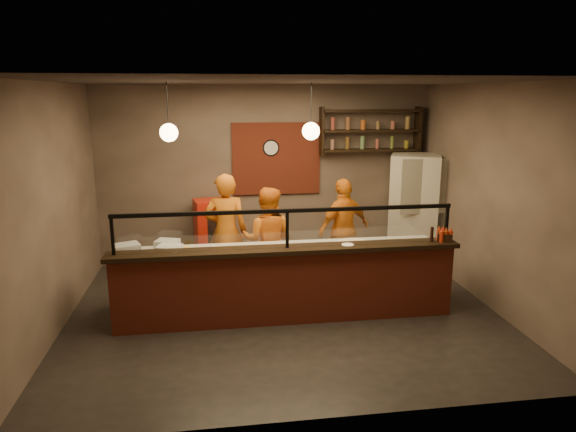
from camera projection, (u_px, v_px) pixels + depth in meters
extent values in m
plane|color=black|center=(284.00, 312.00, 7.34)|extent=(6.00, 6.00, 0.00)
plane|color=#362D29|center=(284.00, 82.00, 6.60)|extent=(6.00, 6.00, 0.00)
plane|color=#786458|center=(265.00, 175.00, 9.38)|extent=(6.00, 0.00, 6.00)
plane|color=#786458|center=(52.00, 210.00, 6.55)|extent=(0.00, 5.00, 5.00)
plane|color=#786458|center=(490.00, 197.00, 7.39)|extent=(0.00, 5.00, 5.00)
plane|color=#786458|center=(322.00, 261.00, 4.56)|extent=(6.00, 0.00, 6.00)
cube|color=#983621|center=(276.00, 159.00, 9.31)|extent=(1.60, 0.04, 1.30)
cube|color=#983621|center=(287.00, 287.00, 6.94)|extent=(4.60, 0.25, 1.00)
cube|color=black|center=(287.00, 250.00, 6.81)|extent=(4.70, 0.37, 0.06)
cube|color=gray|center=(282.00, 279.00, 7.43)|extent=(4.60, 0.75, 0.85)
cube|color=silver|center=(282.00, 250.00, 7.33)|extent=(4.60, 0.75, 0.05)
cube|color=white|center=(287.00, 229.00, 6.75)|extent=(4.40, 0.02, 0.50)
cube|color=black|center=(287.00, 211.00, 6.69)|extent=(4.50, 0.05, 0.05)
cube|color=black|center=(112.00, 236.00, 6.44)|extent=(0.04, 0.04, 0.50)
cube|color=black|center=(287.00, 229.00, 6.75)|extent=(0.04, 0.04, 0.50)
cube|color=black|center=(447.00, 223.00, 7.06)|extent=(0.04, 0.04, 0.50)
cube|color=black|center=(370.00, 150.00, 9.36)|extent=(1.80, 0.28, 0.04)
cube|color=black|center=(370.00, 131.00, 9.28)|extent=(1.80, 0.28, 0.04)
cube|color=black|center=(371.00, 111.00, 9.20)|extent=(1.80, 0.28, 0.04)
cube|color=black|center=(322.00, 131.00, 9.16)|extent=(0.04, 0.28, 0.85)
cube|color=black|center=(418.00, 130.00, 9.41)|extent=(0.04, 0.28, 0.85)
cylinder|color=black|center=(271.00, 148.00, 9.24)|extent=(0.30, 0.04, 0.30)
cylinder|color=black|center=(167.00, 105.00, 6.65)|extent=(0.01, 0.01, 0.60)
sphere|color=#FFD08C|center=(169.00, 133.00, 6.73)|extent=(0.24, 0.24, 0.24)
cylinder|color=black|center=(311.00, 105.00, 6.92)|extent=(0.01, 0.01, 0.60)
sphere|color=#FFD08C|center=(311.00, 131.00, 7.00)|extent=(0.24, 0.24, 0.24)
imported|color=#C46212|center=(226.00, 232.00, 8.10)|extent=(0.70, 0.48, 1.86)
imported|color=orange|center=(268.00, 240.00, 7.97)|extent=(0.95, 0.82, 1.67)
imported|color=orange|center=(344.00, 229.00, 8.56)|extent=(1.08, 0.79, 1.70)
cube|color=beige|center=(413.00, 210.00, 9.23)|extent=(1.07, 1.04, 2.01)
cube|color=red|center=(211.00, 234.00, 9.12)|extent=(0.62, 0.58, 1.24)
cylinder|color=white|center=(354.00, 243.00, 7.56)|extent=(0.65, 0.65, 0.01)
cube|color=silver|center=(127.00, 250.00, 6.96)|extent=(0.40, 0.37, 0.16)
cube|color=silver|center=(167.00, 245.00, 7.19)|extent=(0.36, 0.32, 0.15)
cube|color=silver|center=(169.00, 251.00, 6.92)|extent=(0.37, 0.33, 0.16)
cylinder|color=yellow|center=(176.00, 250.00, 7.14)|extent=(0.39, 0.15, 0.07)
cube|color=black|center=(444.00, 237.00, 7.09)|extent=(0.24, 0.21, 0.11)
cylinder|color=black|center=(432.00, 234.00, 7.04)|extent=(0.05, 0.05, 0.21)
cylinder|color=white|center=(348.00, 245.00, 6.91)|extent=(0.16, 0.16, 0.01)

